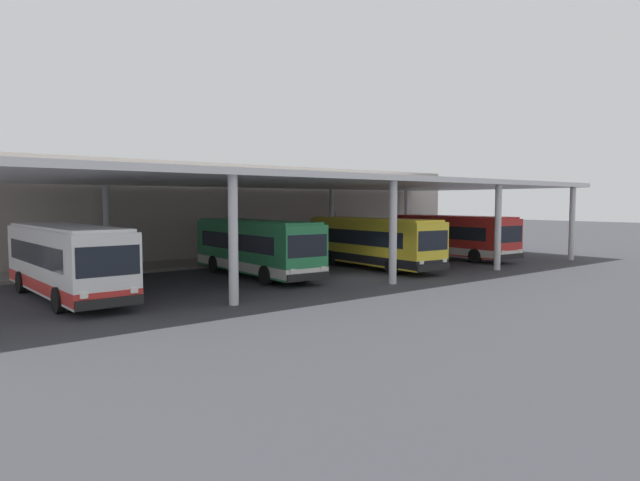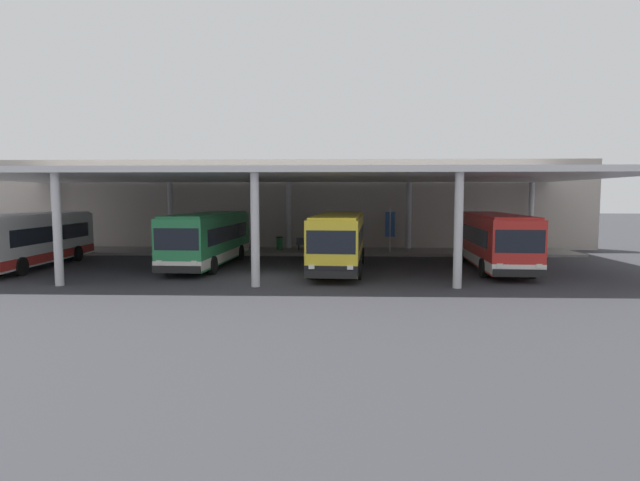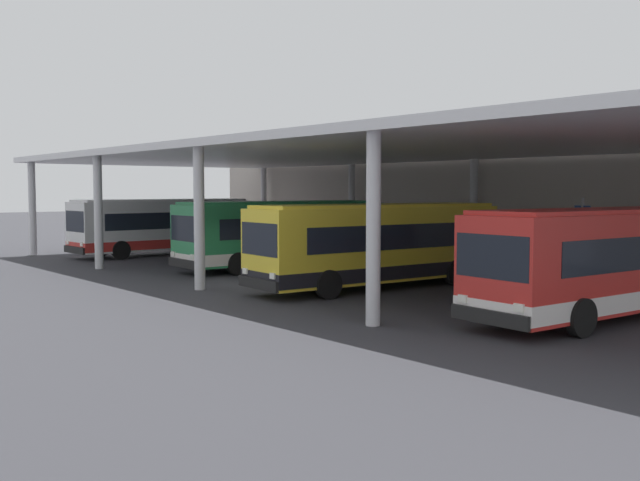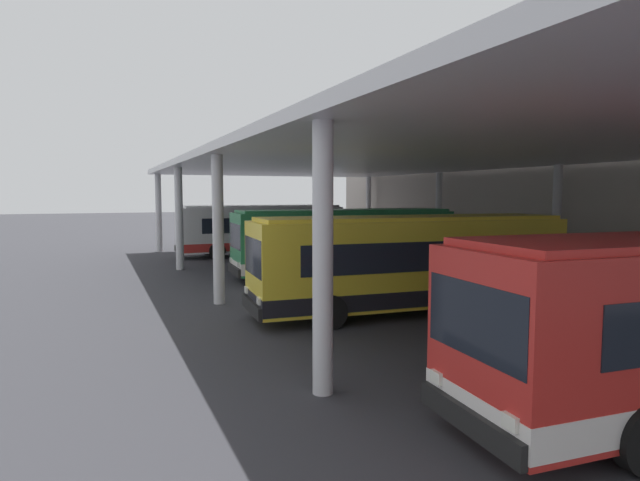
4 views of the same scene
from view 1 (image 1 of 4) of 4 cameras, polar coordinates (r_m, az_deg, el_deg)
The scene contains 11 objects.
ground_plane at distance 30.07m, azimuth 4.12°, elevation -3.97°, with size 200.00×200.00×0.00m, color #333338.
platform_kerb at distance 39.43m, azimuth -7.56°, elevation -1.96°, with size 42.00×4.50×0.18m, color gray.
station_building_facade at distance 42.04m, azimuth -9.89°, elevation 3.08°, with size 48.00×1.60×7.05m, color #ADA399.
canopy_shelter at distance 34.04m, azimuth -2.17°, elevation 5.90°, with size 40.00×17.00×5.55m.
bus_nearest_bay at distance 26.07m, azimuth -24.92°, elevation -1.90°, with size 2.94×10.60×3.17m.
bus_second_bay at distance 30.95m, azimuth -6.74°, elevation -0.68°, with size 3.09×10.64×3.17m.
bus_middle_bay at distance 34.67m, azimuth 5.52°, elevation -0.17°, with size 3.29×10.69×3.17m.
bus_far_bay at distance 41.79m, azimuth 13.55°, elevation 0.45°, with size 3.22×10.67×3.17m.
bench_waiting at distance 40.29m, azimuth -5.64°, elevation -1.00°, with size 1.80×0.45×0.92m.
trash_bin at distance 39.36m, azimuth -8.50°, elevation -1.12°, with size 0.52×0.52×0.98m.
banner_sign at distance 43.04m, azimuth 1.63°, elevation 1.10°, with size 0.70×0.12×3.20m.
Camera 1 is at (-20.23, -21.84, 4.17)m, focal length 30.68 mm.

